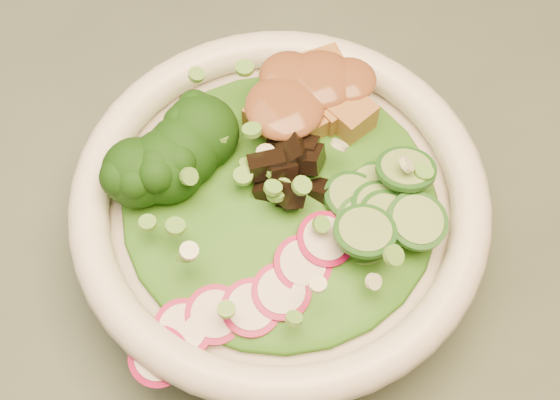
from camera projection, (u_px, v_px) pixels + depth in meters
dining_table at (127, 258)px, 0.69m from camera, size 1.20×0.80×0.75m
salad_bowl at (280, 214)px, 0.54m from camera, size 0.28×0.28×0.08m
lettuce_bed at (280, 199)px, 0.52m from camera, size 0.21×0.21×0.03m
broccoli_florets at (182, 172)px, 0.51m from camera, size 0.10×0.10×0.05m
radish_slices at (262, 293)px, 0.49m from camera, size 0.12×0.08×0.02m
cucumber_slices at (383, 211)px, 0.50m from camera, size 0.09×0.09×0.04m
mushroom_heap at (284, 172)px, 0.51m from camera, size 0.09×0.09×0.04m
tofu_cubes at (302, 109)px, 0.54m from camera, size 0.11×0.09×0.04m
peanut_sauce at (303, 98)px, 0.53m from camera, size 0.07×0.06×0.02m
scallion_garnish at (280, 181)px, 0.50m from camera, size 0.20×0.20×0.03m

